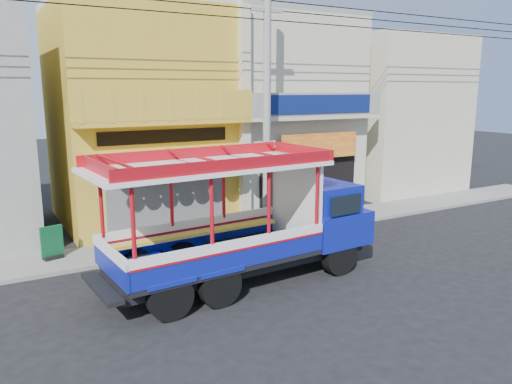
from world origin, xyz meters
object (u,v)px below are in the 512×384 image
Objects in this scene: utility_pole at (271,91)px; potted_plant_b at (341,207)px; songthaew_truck at (259,217)px; potted_plant_a at (298,209)px; green_sign at (52,245)px; potted_plant_c at (354,200)px.

utility_pole is 5.74m from potted_plant_b.
potted_plant_a is at bearing 44.21° from songthaew_truck.
potted_plant_a is (3.90, 3.80, -1.04)m from songthaew_truck.
potted_plant_a reaches higher than green_sign.
songthaew_truck is at bearing 65.44° from potted_plant_b.
potted_plant_a is 1.97m from potted_plant_b.
utility_pole is at bearing -7.45° from green_sign.
potted_plant_c is (7.07, 4.32, -1.13)m from songthaew_truck.
potted_plant_b is (5.87, 3.71, -1.17)m from songthaew_truck.
potted_plant_b is at bearing -44.84° from potted_plant_c.
utility_pole is 27.62× the size of green_sign.
utility_pole reaches higher than potted_plant_b.
songthaew_truck is at bearing -125.60° from utility_pole.
utility_pole is at bearing 40.93° from potted_plant_b.
potted_plant_b is (1.96, -0.09, -0.13)m from potted_plant_a.
potted_plant_a is at bearing 19.87° from utility_pole.
utility_pole is 29.47× the size of potted_plant_c.
utility_pole is 5.16m from songthaew_truck.
potted_plant_c is (3.16, 0.52, -0.09)m from potted_plant_a.
potted_plant_c is (4.76, 1.10, -4.44)m from utility_pole.
green_sign is at bearing 138.89° from songthaew_truck.
potted_plant_c is (1.20, 0.61, 0.04)m from potted_plant_b.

